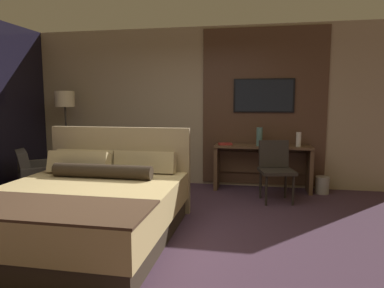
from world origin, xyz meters
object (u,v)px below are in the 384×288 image
floor_lamp (65,106)px  waste_bin (322,185)px  desk (262,160)px  tv (264,96)px  desk_chair (275,165)px  vase_short (299,139)px  book (225,144)px  armchair_by_window (46,180)px  bed (86,207)px  vase_tall (259,137)px

floor_lamp → waste_bin: (4.46, 0.15, -1.27)m
desk → tv: size_ratio=1.57×
tv → desk_chair: 1.32m
desk_chair → vase_short: (0.39, 0.54, 0.34)m
vase_short → waste_bin: 0.85m
tv → vase_short: size_ratio=4.33×
floor_lamp → book: size_ratio=6.63×
tv → armchair_by_window: (-3.44, -1.15, -1.36)m
tv → book: bearing=-159.0°
tv → desk: bearing=-90.0°
armchair_by_window → vase_short: bearing=-117.7°
desk_chair → waste_bin: size_ratio=3.26×
armchair_by_window → floor_lamp: bearing=-36.6°
floor_lamp → book: (2.86, 0.16, -0.63)m
bed → armchair_by_window: 2.08m
armchair_by_window → waste_bin: size_ratio=4.30×
desk → armchair_by_window: (-3.44, -0.97, -0.26)m
armchair_by_window → floor_lamp: floor_lamp is taller
bed → tv: 3.51m
tv → floor_lamp: (-3.49, -0.40, -0.19)m
bed → vase_tall: bearing=50.8°
bed → book: 2.76m
desk_chair → waste_bin: (0.79, 0.53, -0.41)m
desk_chair → book: desk_chair is taller
bed → armchair_by_window: (-1.47, 1.46, -0.09)m
desk_chair → waste_bin: bearing=21.6°
desk_chair → vase_tall: (-0.24, 0.51, 0.37)m
tv → vase_short: bearing=-22.7°
armchair_by_window → waste_bin: 4.50m
vase_short → book: (-1.20, -0.00, -0.10)m
tv → vase_tall: (-0.06, -0.27, -0.68)m
tv → floor_lamp: size_ratio=0.61×
armchair_by_window → desk: bearing=-114.7°
tv → waste_bin: (0.97, -0.25, -1.46)m
vase_tall → floor_lamp: bearing=-177.8°
desk_chair → vase_short: 0.74m
vase_tall → vase_short: vase_tall is taller
desk → vase_short: vase_short is taller
desk_chair → tv: bearing=91.2°
floor_lamp → book: 2.93m
waste_bin → desk: bearing=175.9°
desk_chair → waste_bin: desk_chair is taller
armchair_by_window → book: size_ratio=4.73×
desk → tv: (0.00, 0.18, 1.09)m
tv → desk_chair: tv is taller
bed → tv: tv is taller
desk → desk_chair: size_ratio=1.76×
vase_tall → book: (-0.57, 0.03, -0.14)m
bed → desk: (1.97, 2.43, 0.17)m
floor_lamp → vase_tall: size_ratio=5.50×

